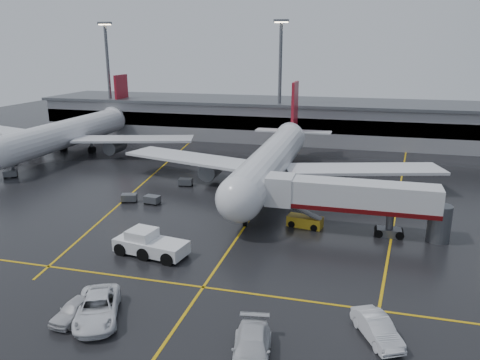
# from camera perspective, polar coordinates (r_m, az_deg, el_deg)

# --- Properties ---
(ground) EXTENTS (220.00, 220.00, 0.00)m
(ground) POSITION_cam_1_polar(r_m,az_deg,el_deg) (60.90, 2.31, -3.25)
(ground) COLOR black
(ground) RESTS_ON ground
(apron_line_centre) EXTENTS (0.25, 90.00, 0.02)m
(apron_line_centre) POSITION_cam_1_polar(r_m,az_deg,el_deg) (60.89, 2.31, -3.24)
(apron_line_centre) COLOR gold
(apron_line_centre) RESTS_ON ground
(apron_line_stop) EXTENTS (60.00, 0.25, 0.02)m
(apron_line_stop) POSITION_cam_1_polar(r_m,az_deg,el_deg) (41.48, -4.53, -12.95)
(apron_line_stop) COLOR gold
(apron_line_stop) RESTS_ON ground
(apron_line_left) EXTENTS (9.99, 69.35, 0.02)m
(apron_line_left) POSITION_cam_1_polar(r_m,az_deg,el_deg) (76.32, -10.82, 0.47)
(apron_line_left) COLOR gold
(apron_line_left) RESTS_ON ground
(apron_line_right) EXTENTS (7.57, 69.64, 0.02)m
(apron_line_right) POSITION_cam_1_polar(r_m,az_deg,el_deg) (69.36, 18.86, -1.70)
(apron_line_right) COLOR gold
(apron_line_right) RESTS_ON ground
(terminal) EXTENTS (122.00, 19.00, 8.60)m
(terminal) POSITION_cam_1_polar(r_m,az_deg,el_deg) (106.00, 8.05, 7.29)
(terminal) COLOR gray
(terminal) RESTS_ON ground
(light_mast_left) EXTENTS (3.00, 1.20, 25.45)m
(light_mast_left) POSITION_cam_1_polar(r_m,az_deg,el_deg) (113.83, -15.82, 12.58)
(light_mast_left) COLOR #595B60
(light_mast_left) RESTS_ON ground
(light_mast_mid) EXTENTS (3.00, 1.20, 25.45)m
(light_mast_mid) POSITION_cam_1_polar(r_m,az_deg,el_deg) (99.84, 4.93, 12.72)
(light_mast_mid) COLOR #595B60
(light_mast_mid) RESTS_ON ground
(main_airliner) EXTENTS (48.80, 45.60, 14.10)m
(main_airliner) POSITION_cam_1_polar(r_m,az_deg,el_deg) (68.85, 4.11, 2.64)
(main_airliner) COLOR silver
(main_airliner) RESTS_ON ground
(second_airliner) EXTENTS (48.80, 45.60, 14.10)m
(second_airliner) POSITION_cam_1_polar(r_m,az_deg,el_deg) (96.27, -19.89, 5.56)
(second_airliner) COLOR silver
(second_airliner) RESTS_ON ground
(jet_bridge) EXTENTS (19.90, 3.40, 6.05)m
(jet_bridge) POSITION_cam_1_polar(r_m,az_deg,el_deg) (52.69, 13.61, -2.29)
(jet_bridge) COLOR silver
(jet_bridge) RESTS_ON ground
(pushback_tractor) EXTENTS (7.75, 4.21, 2.63)m
(pushback_tractor) POSITION_cam_1_polar(r_m,az_deg,el_deg) (47.76, -11.03, -7.77)
(pushback_tractor) COLOR white
(pushback_tractor) RESTS_ON ground
(belt_loader) EXTENTS (4.24, 2.49, 2.53)m
(belt_loader) POSITION_cam_1_polar(r_m,az_deg,el_deg) (54.54, 7.95, -5.04)
(belt_loader) COLOR gold
(belt_loader) RESTS_ON ground
(service_van_a) EXTENTS (5.52, 7.27, 1.84)m
(service_van_a) POSITION_cam_1_polar(r_m,az_deg,el_deg) (38.27, -17.05, -14.77)
(service_van_a) COLOR white
(service_van_a) RESTS_ON ground
(service_van_b) EXTENTS (3.47, 6.53, 1.80)m
(service_van_b) POSITION_cam_1_polar(r_m,az_deg,el_deg) (32.60, 1.42, -19.97)
(service_van_b) COLOR silver
(service_van_b) RESTS_ON ground
(service_van_c) EXTENTS (3.90, 5.35, 1.68)m
(service_van_c) POSITION_cam_1_polar(r_m,az_deg,el_deg) (35.95, 16.43, -17.02)
(service_van_c) COLOR silver
(service_van_c) RESTS_ON ground
(service_van_d) EXTENTS (2.18, 4.53, 1.49)m
(service_van_d) POSITION_cam_1_polar(r_m,az_deg,el_deg) (38.97, -19.61, -14.72)
(service_van_d) COLOR silver
(service_van_d) RESTS_ON ground
(baggage_cart_a) EXTENTS (2.15, 1.54, 1.12)m
(baggage_cart_a) POSITION_cam_1_polar(r_m,az_deg,el_deg) (62.75, -10.71, -2.34)
(baggage_cart_a) COLOR #595B60
(baggage_cart_a) RESTS_ON ground
(baggage_cart_b) EXTENTS (2.30, 1.84, 1.12)m
(baggage_cart_b) POSITION_cam_1_polar(r_m,az_deg,el_deg) (64.14, -13.42, -2.10)
(baggage_cart_b) COLOR #595B60
(baggage_cart_b) RESTS_ON ground
(baggage_cart_c) EXTENTS (2.18, 1.60, 1.12)m
(baggage_cart_c) POSITION_cam_1_polar(r_m,az_deg,el_deg) (70.10, -6.68, -0.22)
(baggage_cart_c) COLOR #595B60
(baggage_cart_c) RESTS_ON ground
(baggage_cart_d) EXTENTS (2.31, 1.88, 1.12)m
(baggage_cart_d) POSITION_cam_1_polar(r_m,az_deg,el_deg) (91.29, -26.31, 2.02)
(baggage_cart_d) COLOR #595B60
(baggage_cart_d) RESTS_ON ground
(baggage_cart_e) EXTENTS (2.38, 2.15, 1.12)m
(baggage_cart_e) POSITION_cam_1_polar(r_m,az_deg,el_deg) (82.79, -26.30, 0.73)
(baggage_cart_e) COLOR #595B60
(baggage_cart_e) RESTS_ON ground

